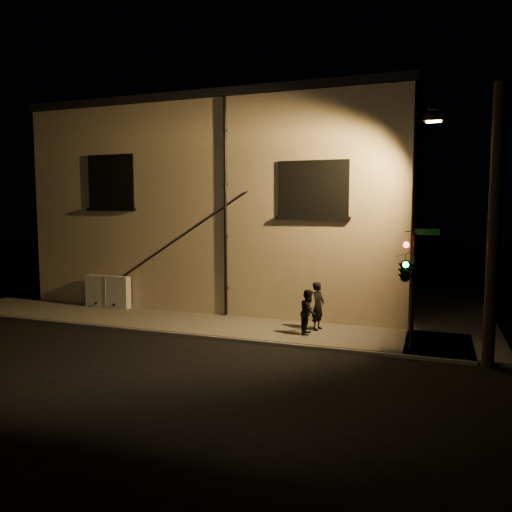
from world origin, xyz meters
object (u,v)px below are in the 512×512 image
at_px(utility_cabinet, 108,291).
at_px(streetlamp_pole, 490,221).
at_px(pedestrian_b, 309,312).
at_px(pedestrian_a, 318,306).
at_px(traffic_signal, 406,269).

relative_size(utility_cabinet, streetlamp_pole, 0.27).
height_order(utility_cabinet, pedestrian_b, pedestrian_b).
bearing_deg(utility_cabinet, pedestrian_a, -4.84).
relative_size(pedestrian_a, streetlamp_pole, 0.22).
bearing_deg(traffic_signal, streetlamp_pole, -13.10).
bearing_deg(utility_cabinet, pedestrian_b, -9.31).
bearing_deg(traffic_signal, pedestrian_b, 165.33).
bearing_deg(pedestrian_b, streetlamp_pole, -106.26).
bearing_deg(streetlamp_pole, utility_cabinet, 168.94).
height_order(utility_cabinet, streetlamp_pole, streetlamp_pole).
xyz_separation_m(utility_cabinet, traffic_signal, (12.13, -2.29, 1.74)).
height_order(pedestrian_b, traffic_signal, traffic_signal).
height_order(utility_cabinet, pedestrian_a, pedestrian_a).
height_order(pedestrian_a, pedestrian_b, pedestrian_a).
bearing_deg(utility_cabinet, traffic_signal, -10.69).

